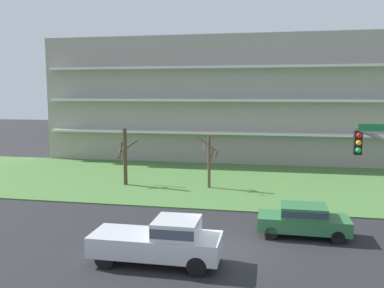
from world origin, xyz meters
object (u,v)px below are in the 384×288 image
(tree_far_left, at_px, (125,156))
(traffic_signal_mast, at_px, (378,188))
(sedan_green_center_left, at_px, (303,219))
(tree_left, at_px, (209,159))
(pickup_silver_near_left, at_px, (161,240))

(tree_far_left, distance_m, traffic_signal_mast, 21.52)
(sedan_green_center_left, distance_m, traffic_signal_mast, 8.11)
(traffic_signal_mast, bearing_deg, tree_far_left, 130.94)
(tree_left, bearing_deg, tree_far_left, -178.74)
(tree_far_left, xyz_separation_m, sedan_green_center_left, (12.52, -8.95, -1.43))
(sedan_green_center_left, bearing_deg, pickup_silver_near_left, 37.42)
(tree_left, height_order, traffic_signal_mast, traffic_signal_mast)
(sedan_green_center_left, bearing_deg, tree_left, -55.68)
(tree_far_left, distance_m, sedan_green_center_left, 15.46)
(tree_far_left, height_order, pickup_silver_near_left, tree_far_left)
(tree_far_left, bearing_deg, pickup_silver_near_left, -64.29)
(tree_far_left, distance_m, pickup_silver_near_left, 14.99)
(tree_far_left, relative_size, sedan_green_center_left, 1.00)
(tree_left, relative_size, traffic_signal_mast, 0.66)
(tree_left, bearing_deg, sedan_green_center_left, -56.42)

